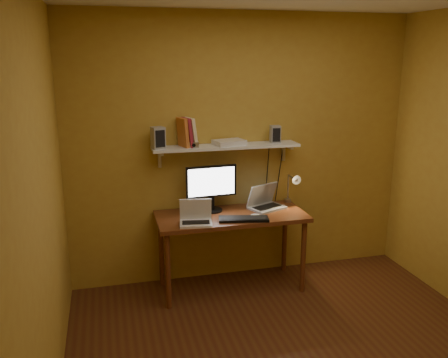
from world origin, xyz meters
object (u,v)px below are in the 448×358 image
object	(u,v)px
wall_shelf	(226,147)
desk	(231,223)
keyboard	(244,219)
desk_lamp	(293,185)
speaker_left	(158,138)
mouse	(255,215)
speaker_right	(275,134)
shelf_camera	(194,145)
router	(229,142)
netbook	(196,217)
laptop	(265,202)
monitor	(211,186)

from	to	relation	value
wall_shelf	desk	bearing A→B (deg)	-90.00
keyboard	desk_lamp	size ratio (longest dim) A/B	1.20
speaker_left	mouse	bearing A→B (deg)	-34.76
speaker_left	speaker_right	xyz separation A→B (m)	(1.13, 0.02, -0.02)
desk_lamp	keyboard	bearing A→B (deg)	-152.45
desk	speaker_left	bearing A→B (deg)	164.30
shelf_camera	router	size ratio (longest dim) A/B	0.33
netbook	speaker_right	world-z (taller)	speaker_right
netbook	shelf_camera	world-z (taller)	shelf_camera
speaker_right	laptop	bearing A→B (deg)	-137.63
keyboard	desk	bearing A→B (deg)	121.60
speaker_left	wall_shelf	bearing A→B (deg)	-13.02
laptop	mouse	size ratio (longest dim) A/B	4.28
speaker_right	wall_shelf	bearing A→B (deg)	-173.49
monitor	netbook	bearing A→B (deg)	-128.91
mouse	desk	bearing A→B (deg)	154.01
speaker_right	shelf_camera	xyz separation A→B (m)	(-0.81, -0.08, -0.06)
wall_shelf	mouse	xyz separation A→B (m)	(0.19, -0.32, -0.59)
speaker_left	router	world-z (taller)	speaker_left
desk	shelf_camera	bearing A→B (deg)	158.23
speaker_right	router	size ratio (longest dim) A/B	0.58
wall_shelf	laptop	world-z (taller)	wall_shelf
desk_lamp	netbook	bearing A→B (deg)	-164.68
speaker_left	netbook	bearing A→B (deg)	-65.23
desk	desk_lamp	xyz separation A→B (m)	(0.66, 0.13, 0.29)
speaker_left	router	size ratio (longest dim) A/B	0.69
wall_shelf	desk_lamp	xyz separation A→B (m)	(0.66, -0.07, -0.40)
mouse	router	size ratio (longest dim) A/B	0.32
laptop	desk_lamp	size ratio (longest dim) A/B	1.05
monitor	mouse	xyz separation A→B (m)	(0.35, -0.28, -0.23)
wall_shelf	laptop	distance (m)	0.66
mouse	speaker_left	distance (m)	1.13
desk	speaker_right	bearing A→B (deg)	22.56
desk_lamp	speaker_right	world-z (taller)	speaker_right
wall_shelf	router	bearing A→B (deg)	1.76
keyboard	router	bearing A→B (deg)	107.43
desk	netbook	distance (m)	0.42
keyboard	router	size ratio (longest dim) A/B	1.58
monitor	desk_lamp	bearing A→B (deg)	-5.72
wall_shelf	keyboard	xyz separation A→B (m)	(0.07, -0.38, -0.60)
mouse	netbook	bearing A→B (deg)	-169.13
netbook	router	bearing A→B (deg)	51.08
wall_shelf	speaker_left	xyz separation A→B (m)	(-0.64, -0.01, 0.11)
monitor	speaker_right	xyz separation A→B (m)	(0.65, 0.05, 0.46)
keyboard	speaker_left	world-z (taller)	speaker_left
speaker_left	monitor	bearing A→B (deg)	-17.87
shelf_camera	monitor	bearing A→B (deg)	7.40
monitor	speaker_left	bearing A→B (deg)	172.33
desk	mouse	bearing A→B (deg)	-34.32
laptop	netbook	size ratio (longest dim) A/B	1.27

